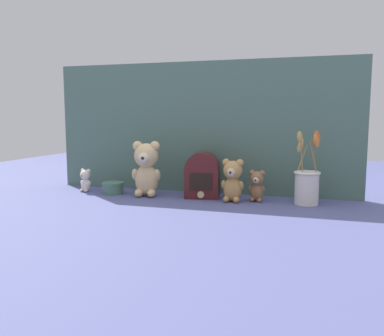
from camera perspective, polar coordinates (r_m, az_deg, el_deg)
ground_plane at (r=1.93m, az=-0.17°, el=-4.25°), size 4.00×4.00×0.00m
backdrop_wall at (r=2.05m, az=1.21°, el=5.66°), size 1.56×0.02×0.66m
teddy_bear_large at (r=1.97m, az=-6.43°, el=0.07°), size 0.15×0.13×0.27m
teddy_bear_medium at (r=1.84m, az=5.72°, el=-1.61°), size 0.10×0.10×0.19m
teddy_bear_small at (r=1.87m, az=9.10°, el=-2.39°), size 0.08×0.07×0.14m
teddy_bear_tiny at (r=2.15m, az=-14.69°, el=-1.60°), size 0.07×0.06×0.12m
flower_vase at (r=1.85m, az=15.81°, el=-2.00°), size 0.12×0.14×0.33m
vintage_radio at (r=1.93m, az=1.47°, el=-1.06°), size 0.18×0.15×0.22m
decorative_tin_tall at (r=2.07m, az=-11.03°, el=-2.76°), size 0.11×0.11×0.06m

